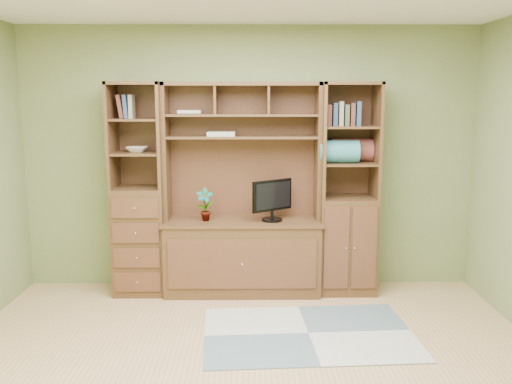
{
  "coord_description": "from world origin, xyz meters",
  "views": [
    {
      "loc": [
        0.02,
        -3.4,
        1.91
      ],
      "look_at": [
        0.06,
        1.2,
        1.1
      ],
      "focal_mm": 38.0,
      "sensor_mm": 36.0,
      "label": 1
    }
  ],
  "objects_px": {
    "center_hutch": "(242,190)",
    "left_tower": "(139,190)",
    "monitor": "(272,193)",
    "right_tower": "(348,189)"
  },
  "relations": [
    {
      "from": "center_hutch",
      "to": "left_tower",
      "type": "distance_m",
      "value": 1.0
    },
    {
      "from": "center_hutch",
      "to": "monitor",
      "type": "bearing_deg",
      "value": -6.93
    },
    {
      "from": "left_tower",
      "to": "monitor",
      "type": "distance_m",
      "value": 1.29
    },
    {
      "from": "left_tower",
      "to": "monitor",
      "type": "height_order",
      "value": "left_tower"
    },
    {
      "from": "monitor",
      "to": "right_tower",
      "type": "bearing_deg",
      "value": -29.15
    },
    {
      "from": "center_hutch",
      "to": "right_tower",
      "type": "bearing_deg",
      "value": 2.23
    },
    {
      "from": "right_tower",
      "to": "monitor",
      "type": "relative_size",
      "value": 3.73
    },
    {
      "from": "center_hutch",
      "to": "monitor",
      "type": "distance_m",
      "value": 0.29
    },
    {
      "from": "right_tower",
      "to": "center_hutch",
      "type": "bearing_deg",
      "value": -177.77
    },
    {
      "from": "left_tower",
      "to": "monitor",
      "type": "bearing_deg",
      "value": -3.33
    }
  ]
}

